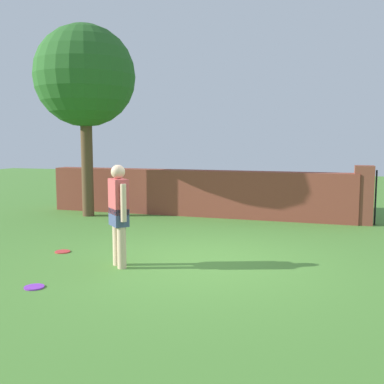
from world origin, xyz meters
TOP-DOWN VIEW (x-y plane):
  - ground_plane at (0.00, 0.00)m, footprint 40.00×40.00m
  - brick_wall at (-1.50, 4.45)m, footprint 8.19×0.50m
  - tree at (-4.17, 3.54)m, footprint 2.59×2.59m
  - person at (-1.16, -0.61)m, footprint 0.41×0.41m
  - frisbee_purple at (-1.80, -1.91)m, footprint 0.27×0.27m
  - frisbee_red at (-2.57, -0.08)m, footprint 0.27×0.27m

SIDE VIEW (x-z plane):
  - ground_plane at x=0.00m, z-range 0.00..0.00m
  - frisbee_purple at x=-1.80m, z-range 0.00..0.02m
  - frisbee_red at x=-2.57m, z-range 0.00..0.02m
  - brick_wall at x=-1.50m, z-range 0.00..1.21m
  - person at x=-1.16m, z-range 0.09..1.71m
  - tree at x=-4.17m, z-range 1.14..6.06m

